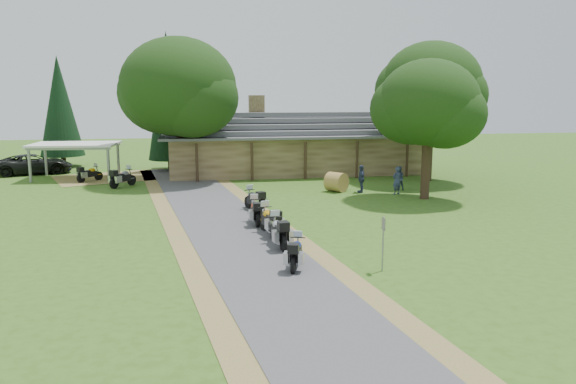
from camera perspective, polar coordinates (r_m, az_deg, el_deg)
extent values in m
plane|color=#365818|center=(22.40, -3.51, -6.72)|extent=(120.00, 120.00, 0.00)
plane|color=#49494C|center=(26.20, -5.54, -4.24)|extent=(51.95, 51.95, 0.00)
imported|color=black|center=(49.09, -24.42, 3.06)|extent=(4.21, 6.72, 2.39)
imported|color=#333E5C|center=(36.50, 11.00, 1.41)|extent=(0.72, 0.63, 2.11)
imported|color=#333E5C|center=(38.10, 11.19, 1.58)|extent=(0.54, 0.39, 1.87)
imported|color=#333E5C|center=(36.80, 7.45, 1.58)|extent=(0.45, 0.61, 2.10)
cylinder|color=olive|center=(37.02, 4.94, 1.02)|extent=(1.72, 1.70, 1.27)
cone|color=black|center=(47.67, -12.08, 8.96)|extent=(3.50, 3.50, 11.34)
cone|color=black|center=(52.70, -22.14, 7.56)|extent=(3.70, 3.70, 9.55)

